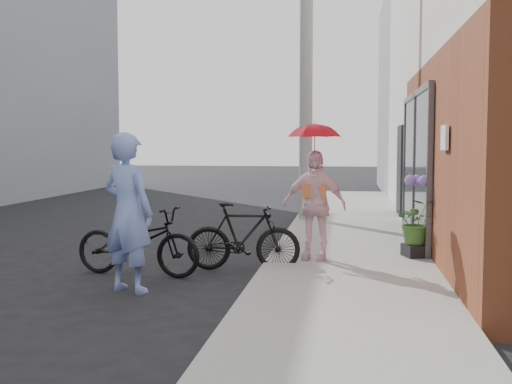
% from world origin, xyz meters
% --- Properties ---
extents(ground, '(80.00, 80.00, 0.00)m').
position_xyz_m(ground, '(0.00, 0.00, 0.00)').
color(ground, black).
rests_on(ground, ground).
extents(sidewalk, '(2.20, 24.00, 0.12)m').
position_xyz_m(sidewalk, '(2.10, 2.00, 0.06)').
color(sidewalk, gray).
rests_on(sidewalk, ground).
extents(curb, '(0.12, 24.00, 0.12)m').
position_xyz_m(curb, '(0.94, 2.00, 0.06)').
color(curb, '#9E9E99').
rests_on(curb, ground).
extents(east_building_far, '(8.00, 8.00, 7.00)m').
position_xyz_m(east_building_far, '(7.20, 16.00, 3.50)').
color(east_building_far, gray).
rests_on(east_building_far, ground).
extents(utility_pole, '(0.28, 0.28, 7.00)m').
position_xyz_m(utility_pole, '(1.10, 6.00, 3.50)').
color(utility_pole, '#9E9E99').
rests_on(utility_pole, ground).
extents(officer, '(0.80, 0.67, 1.88)m').
position_xyz_m(officer, '(-0.54, -0.57, 0.94)').
color(officer, '#7A93DA').
rests_on(officer, ground).
extents(bike_left, '(1.82, 0.85, 0.92)m').
position_xyz_m(bike_left, '(-0.73, 0.33, 0.46)').
color(bike_left, black).
rests_on(bike_left, ground).
extents(bike_right, '(1.59, 0.52, 0.94)m').
position_xyz_m(bike_right, '(0.60, 0.85, 0.47)').
color(bike_right, black).
rests_on(bike_right, ground).
extents(kimono_woman, '(0.96, 0.55, 1.54)m').
position_xyz_m(kimono_woman, '(1.55, 1.20, 0.89)').
color(kimono_woman, '#FAD2DC').
rests_on(kimono_woman, sidewalk).
extents(parasol, '(0.74, 0.74, 0.65)m').
position_xyz_m(parasol, '(1.55, 1.20, 1.98)').
color(parasol, red).
rests_on(parasol, kimono_woman).
extents(planter, '(0.43, 0.43, 0.18)m').
position_xyz_m(planter, '(3.00, 1.62, 0.21)').
color(planter, black).
rests_on(planter, sidewalk).
extents(potted_plant, '(0.59, 0.51, 0.66)m').
position_xyz_m(potted_plant, '(3.00, 1.62, 0.63)').
color(potted_plant, '#396428').
rests_on(potted_plant, planter).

